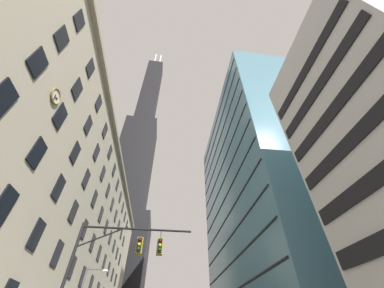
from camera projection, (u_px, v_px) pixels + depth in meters
The scene contains 4 objects.
station_building at pixel (63, 235), 34.67m from camera, with size 12.62×65.83×29.30m.
dark_skyscraper at pixel (129, 186), 102.30m from camera, with size 24.33×24.33×189.63m.
glass_office_midrise at pixel (256, 196), 47.47m from camera, with size 14.64×39.61×51.10m.
traffic_signal_mast at pixel (119, 261), 13.84m from camera, with size 7.67×0.63×7.92m.
Camera 1 is at (-1.06, -10.81, 1.96)m, focal length 20.35 mm.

